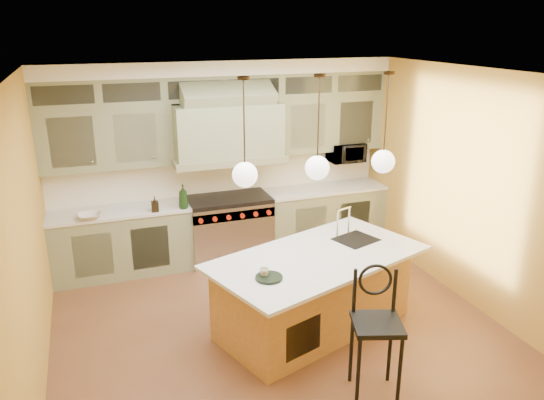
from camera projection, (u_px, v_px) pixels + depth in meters
name	position (u px, v px, depth m)	size (l,w,h in m)	color
floor	(279.00, 330.00, 6.14)	(5.00, 5.00, 0.00)	brown
ceiling	(281.00, 74.00, 5.22)	(5.00, 5.00, 0.00)	white
wall_back	(221.00, 159.00, 7.91)	(5.00, 5.00, 0.00)	#BA8B33
wall_front	(414.00, 335.00, 3.45)	(5.00, 5.00, 0.00)	#BA8B33
wall_left	(26.00, 243.00, 4.88)	(5.00, 5.00, 0.00)	#BA8B33
wall_right	(471.00, 189.00, 6.48)	(5.00, 5.00, 0.00)	#BA8B33
back_cabinetry	(226.00, 164.00, 7.68)	(5.00, 0.77, 2.90)	gray
range	(229.00, 227.00, 7.90)	(1.20, 0.74, 0.96)	silver
kitchen_island	(314.00, 290.00, 6.07)	(2.71, 2.01, 1.35)	#9F7038
counter_stool	(376.00, 324.00, 4.90)	(0.56, 0.56, 1.27)	black
microwave	(346.00, 152.00, 8.31)	(0.54, 0.37, 0.30)	black
oil_bottle_a	(183.00, 197.00, 7.28)	(0.13, 0.13, 0.34)	black
oil_bottle_b	(155.00, 204.00, 7.18)	(0.09, 0.10, 0.21)	black
fruit_bowl	(90.00, 216.00, 6.93)	(0.30, 0.30, 0.07)	silver
cup	(264.00, 273.00, 5.38)	(0.10, 0.10, 0.10)	beige
pendant_left	(245.00, 172.00, 5.35)	(0.26, 0.26, 1.11)	#2D2319
pendant_center	(317.00, 165.00, 5.60)	(0.26, 0.26, 1.11)	#2D2319
pendant_right	(383.00, 159.00, 5.86)	(0.26, 0.26, 1.11)	#2D2319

